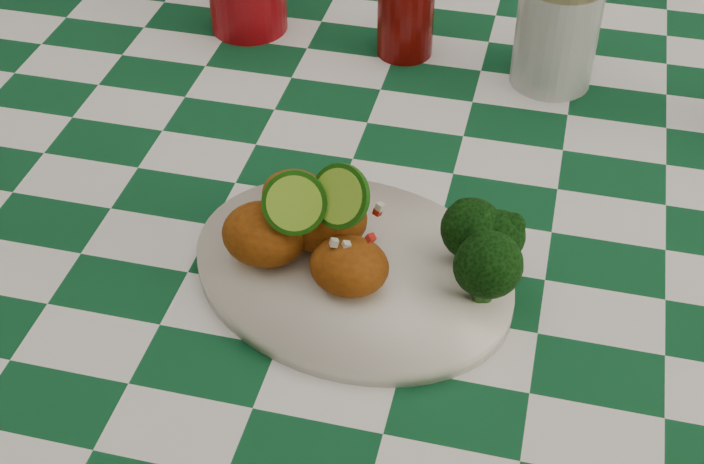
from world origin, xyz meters
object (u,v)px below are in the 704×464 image
(dining_table, at_px, (441,381))
(mason_jar, at_px, (557,29))
(plate, at_px, (352,272))
(fried_chicken_pile, at_px, (325,221))
(wooden_chair_left, at_px, (383,27))

(dining_table, xyz_separation_m, mason_jar, (0.08, 0.13, 0.46))
(dining_table, relative_size, plate, 5.73)
(fried_chicken_pile, bearing_deg, plate, 0.00)
(dining_table, bearing_deg, wooden_chair_left, 107.95)
(dining_table, xyz_separation_m, plate, (-0.06, -0.23, 0.40))
(plate, height_order, mason_jar, mason_jar)
(dining_table, height_order, mason_jar, mason_jar)
(plate, distance_m, mason_jar, 0.39)
(mason_jar, height_order, wooden_chair_left, wooden_chair_left)
(dining_table, bearing_deg, plate, -104.86)
(dining_table, distance_m, mason_jar, 0.48)
(mason_jar, relative_size, wooden_chair_left, 0.14)
(dining_table, height_order, fried_chicken_pile, fried_chicken_pile)
(fried_chicken_pile, distance_m, wooden_chair_left, 1.06)
(fried_chicken_pile, xyz_separation_m, mason_jar, (0.16, 0.36, 0.00))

